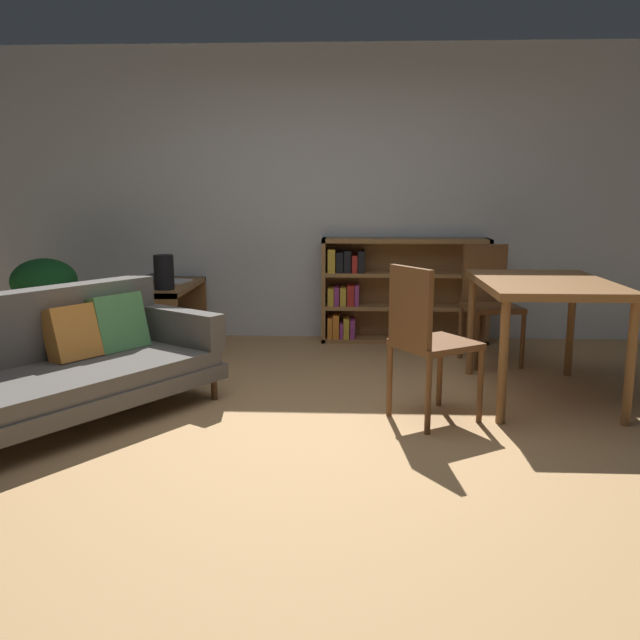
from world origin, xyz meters
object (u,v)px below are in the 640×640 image
media_console (170,319)px  dining_chair_far (489,298)px  potted_floor_plant (45,288)px  dining_table (544,293)px  open_laptop (168,280)px  bookshelf (393,290)px  desk_speaker (164,272)px  dining_chair_near (426,336)px  fabric_couch (61,361)px

media_console → dining_chair_far: dining_chair_far is taller
potted_floor_plant → dining_chair_far: bearing=-0.6°
media_console → dining_table: bearing=-23.1°
open_laptop → bookshelf: bearing=9.8°
dining_table → potted_floor_plant: bearing=165.4°
open_laptop → desk_speaker: bearing=-78.8°
media_console → dining_chair_near: 2.72m
open_laptop → dining_chair_near: size_ratio=0.45×
fabric_couch → desk_speaker: 1.59m
dining_table → fabric_couch: bearing=-169.1°
fabric_couch → dining_chair_near: bearing=1.1°
fabric_couch → dining_chair_far: bearing=28.3°
open_laptop → desk_speaker: (0.09, -0.44, 0.13)m
fabric_couch → media_console: (0.19, 1.82, -0.08)m
open_laptop → media_console: bearing=-74.8°
open_laptop → potted_floor_plant: bearing=-158.9°
bookshelf → fabric_couch: bearing=-133.0°
potted_floor_plant → dining_table: 4.02m
media_console → potted_floor_plant: potted_floor_plant is taller
fabric_couch → open_laptop: bearing=85.8°
dining_chair_near → dining_chair_far: (0.67, 1.52, -0.01)m
dining_chair_far → media_console: bearing=174.6°
dining_chair_near → bookshelf: (-0.06, 2.28, -0.06)m
potted_floor_plant → bookshelf: bookshelf is taller
dining_table → bookshelf: 1.97m
fabric_couch → potted_floor_plant: potted_floor_plant is taller
potted_floor_plant → dining_table: (3.89, -1.01, 0.14)m
desk_speaker → dining_table: size_ratio=0.23×
dining_chair_near → dining_chair_far: dining_chair_near is taller
potted_floor_plant → desk_speaker: bearing=-3.7°
desk_speaker → dining_chair_far: 2.68m
fabric_couch → bookshelf: bearing=47.0°
fabric_couch → dining_table: bearing=10.9°
bookshelf → media_console: bearing=-165.8°
fabric_couch → dining_table: (3.07, 0.59, 0.35)m
fabric_couch → media_console: bearing=84.1°
fabric_couch → dining_chair_far: (2.91, 1.56, 0.16)m
open_laptop → dining_table: 3.24m
bookshelf → potted_floor_plant: bearing=-166.4°
dining_chair_near → fabric_couch: bearing=-178.9°
media_console → dining_chair_far: bearing=-5.4°
fabric_couch → bookshelf: (2.17, 2.32, 0.11)m
open_laptop → bookshelf: bookshelf is taller
dining_chair_far → potted_floor_plant: bearing=179.4°
media_console → bookshelf: size_ratio=0.72×
desk_speaker → dining_chair_far: bearing=0.7°
dining_chair_far → bookshelf: bookshelf is taller
potted_floor_plant → dining_table: potted_floor_plant is taller
dining_chair_near → dining_chair_far: size_ratio=1.00×
desk_speaker → bookshelf: 2.11m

